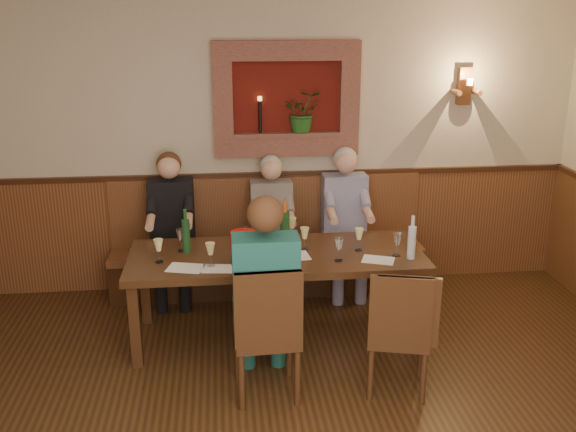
# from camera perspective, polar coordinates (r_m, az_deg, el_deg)

# --- Properties ---
(room_shell) EXTENTS (6.04, 6.04, 2.82)m
(room_shell) POSITION_cam_1_polar(r_m,az_deg,el_deg) (3.14, 1.91, 3.83)
(room_shell) COLOR #C2B493
(room_shell) RESTS_ON ground
(wainscoting) EXTENTS (6.02, 6.02, 1.15)m
(wainscoting) POSITION_cam_1_polar(r_m,az_deg,el_deg) (3.68, 1.69, -16.22)
(wainscoting) COLOR #523217
(wainscoting) RESTS_ON ground
(wall_niche) EXTENTS (1.36, 0.30, 1.06)m
(wall_niche) POSITION_cam_1_polar(r_m,az_deg,el_deg) (6.06, 0.27, 9.93)
(wall_niche) COLOR #58120C
(wall_niche) RESTS_ON ground
(wall_sconce) EXTENTS (0.25, 0.20, 0.35)m
(wall_sconce) POSITION_cam_1_polar(r_m,az_deg,el_deg) (6.42, 15.44, 10.99)
(wall_sconce) COLOR #523217
(wall_sconce) RESTS_ON ground
(dining_table) EXTENTS (2.40, 0.90, 0.75)m
(dining_table) POSITION_cam_1_polar(r_m,az_deg,el_deg) (5.27, -1.03, -4.08)
(dining_table) COLOR #391F11
(dining_table) RESTS_ON ground
(bench) EXTENTS (3.00, 0.45, 1.11)m
(bench) POSITION_cam_1_polar(r_m,az_deg,el_deg) (6.27, -1.79, -3.80)
(bench) COLOR #381E0F
(bench) RESTS_ON ground
(chair_near_left) EXTENTS (0.47, 0.47, 1.02)m
(chair_near_left) POSITION_cam_1_polar(r_m,az_deg,el_deg) (4.67, -1.91, -12.37)
(chair_near_left) COLOR #391F11
(chair_near_left) RESTS_ON ground
(chair_near_right) EXTENTS (0.52, 0.52, 0.96)m
(chair_near_right) POSITION_cam_1_polar(r_m,az_deg,el_deg) (4.78, 9.67, -12.08)
(chair_near_right) COLOR #391F11
(chair_near_right) RESTS_ON ground
(person_bench_left) EXTENTS (0.41, 0.51, 1.41)m
(person_bench_left) POSITION_cam_1_polar(r_m,az_deg,el_deg) (6.08, -10.22, -2.22)
(person_bench_left) COLOR black
(person_bench_left) RESTS_ON ground
(person_bench_mid) EXTENTS (0.39, 0.48, 1.36)m
(person_bench_mid) POSITION_cam_1_polar(r_m,az_deg,el_deg) (6.09, -1.40, -2.13)
(person_bench_mid) COLOR #54504C
(person_bench_mid) RESTS_ON ground
(person_bench_right) EXTENTS (0.42, 0.51, 1.42)m
(person_bench_right) POSITION_cam_1_polar(r_m,az_deg,el_deg) (6.18, 5.09, -1.65)
(person_bench_right) COLOR navy
(person_bench_right) RESTS_ON ground
(person_chair_front) EXTENTS (0.45, 0.55, 1.50)m
(person_chair_front) POSITION_cam_1_polar(r_m,az_deg,el_deg) (4.57, -2.03, -8.40)
(person_chair_front) COLOR #184C54
(person_chair_front) RESTS_ON ground
(spittoon_bucket) EXTENTS (0.23, 0.23, 0.24)m
(spittoon_bucket) POSITION_cam_1_polar(r_m,az_deg,el_deg) (5.06, -3.94, -2.72)
(spittoon_bucket) COLOR red
(spittoon_bucket) RESTS_ON dining_table
(wine_bottle_green_a) EXTENTS (0.10, 0.10, 0.43)m
(wine_bottle_green_a) POSITION_cam_1_polar(r_m,az_deg,el_deg) (5.23, -0.28, -1.28)
(wine_bottle_green_a) COLOR #19471E
(wine_bottle_green_a) RESTS_ON dining_table
(wine_bottle_green_b) EXTENTS (0.07, 0.07, 0.36)m
(wine_bottle_green_b) POSITION_cam_1_polar(r_m,az_deg,el_deg) (5.29, -9.05, -1.66)
(wine_bottle_green_b) COLOR #19471E
(wine_bottle_green_b) RESTS_ON dining_table
(water_bottle) EXTENTS (0.07, 0.07, 0.36)m
(water_bottle) POSITION_cam_1_polar(r_m,az_deg,el_deg) (5.18, 10.94, -2.24)
(water_bottle) COLOR silver
(water_bottle) RESTS_ON dining_table
(tasting_sheet_a) EXTENTS (0.31, 0.26, 0.00)m
(tasting_sheet_a) POSITION_cam_1_polar(r_m,az_deg,el_deg) (5.01, -9.11, -4.58)
(tasting_sheet_a) COLOR white
(tasting_sheet_a) RESTS_ON dining_table
(tasting_sheet_b) EXTENTS (0.32, 0.25, 0.00)m
(tasting_sheet_b) POSITION_cam_1_polar(r_m,az_deg,el_deg) (5.17, 0.25, -3.60)
(tasting_sheet_b) COLOR white
(tasting_sheet_b) RESTS_ON dining_table
(tasting_sheet_c) EXTENTS (0.30, 0.25, 0.00)m
(tasting_sheet_c) POSITION_cam_1_polar(r_m,az_deg,el_deg) (5.15, 8.02, -3.88)
(tasting_sheet_c) COLOR white
(tasting_sheet_c) RESTS_ON dining_table
(tasting_sheet_d) EXTENTS (0.27, 0.21, 0.00)m
(tasting_sheet_d) POSITION_cam_1_polar(r_m,az_deg,el_deg) (4.96, -6.21, -4.67)
(tasting_sheet_d) COLOR white
(tasting_sheet_d) RESTS_ON dining_table
(wine_glass_0) EXTENTS (0.08, 0.08, 0.19)m
(wine_glass_0) POSITION_cam_1_polar(r_m,az_deg,el_deg) (5.13, -11.42, -3.06)
(wine_glass_0) COLOR #F0E78F
(wine_glass_0) RESTS_ON dining_table
(wine_glass_1) EXTENTS (0.08, 0.08, 0.19)m
(wine_glass_1) POSITION_cam_1_polar(r_m,az_deg,el_deg) (5.32, -9.49, -2.14)
(wine_glass_1) COLOR white
(wine_glass_1) RESTS_ON dining_table
(wine_glass_2) EXTENTS (0.08, 0.08, 0.19)m
(wine_glass_2) POSITION_cam_1_polar(r_m,az_deg,el_deg) (4.99, -6.90, -3.43)
(wine_glass_2) COLOR #F0E78F
(wine_glass_2) RESTS_ON dining_table
(wine_glass_3) EXTENTS (0.08, 0.08, 0.19)m
(wine_glass_3) POSITION_cam_1_polar(r_m,az_deg,el_deg) (5.29, -3.79, -2.04)
(wine_glass_3) COLOR white
(wine_glass_3) RESTS_ON dining_table
(wine_glass_4) EXTENTS (0.08, 0.08, 0.19)m
(wine_glass_4) POSITION_cam_1_polar(r_m,az_deg,el_deg) (5.08, -1.42, -2.86)
(wine_glass_4) COLOR #F0E78F
(wine_glass_4) RESTS_ON dining_table
(wine_glass_5) EXTENTS (0.08, 0.08, 0.19)m
(wine_glass_5) POSITION_cam_1_polar(r_m,az_deg,el_deg) (5.29, 1.49, -2.02)
(wine_glass_5) COLOR #F0E78F
(wine_glass_5) RESTS_ON dining_table
(wine_glass_6) EXTENTS (0.08, 0.08, 0.19)m
(wine_glass_6) POSITION_cam_1_polar(r_m,az_deg,el_deg) (5.07, 4.55, -2.99)
(wine_glass_6) COLOR white
(wine_glass_6) RESTS_ON dining_table
(wine_glass_7) EXTENTS (0.08, 0.08, 0.19)m
(wine_glass_7) POSITION_cam_1_polar(r_m,az_deg,el_deg) (5.30, 6.33, -2.08)
(wine_glass_7) COLOR #F0E78F
(wine_glass_7) RESTS_ON dining_table
(wine_glass_8) EXTENTS (0.08, 0.08, 0.19)m
(wine_glass_8) POSITION_cam_1_polar(r_m,az_deg,el_deg) (5.23, 9.67, -2.54)
(wine_glass_8) COLOR white
(wine_glass_8) RESTS_ON dining_table
(wine_glass_9) EXTENTS (0.08, 0.08, 0.19)m
(wine_glass_9) POSITION_cam_1_polar(r_m,az_deg,el_deg) (4.93, -2.42, -3.56)
(wine_glass_9) COLOR #F0E78F
(wine_glass_9) RESTS_ON dining_table
(wine_glass_10) EXTENTS (0.08, 0.08, 0.19)m
(wine_glass_10) POSITION_cam_1_polar(r_m,az_deg,el_deg) (5.53, 0.36, -1.09)
(wine_glass_10) COLOR #F0E78F
(wine_glass_10) RESTS_ON dining_table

